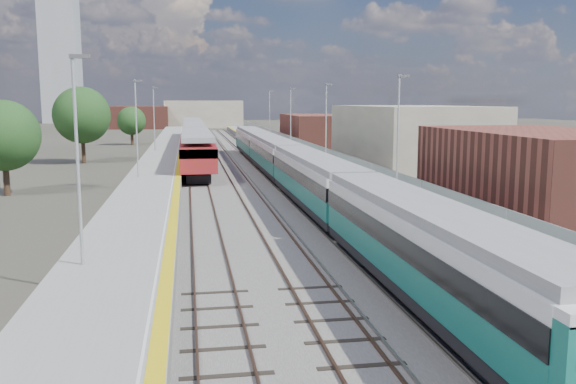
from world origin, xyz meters
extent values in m
plane|color=#47443A|center=(0.00, 50.00, 0.00)|extent=(320.00, 320.00, 0.00)
cube|color=#565451|center=(-2.25, 52.50, 0.03)|extent=(10.50, 155.00, 0.06)
cube|color=#4C3323|center=(0.78, 55.00, 0.11)|extent=(0.07, 160.00, 0.14)
cube|color=#4C3323|center=(2.22, 55.00, 0.11)|extent=(0.07, 160.00, 0.14)
cube|color=#4C3323|center=(-2.72, 55.00, 0.11)|extent=(0.07, 160.00, 0.14)
cube|color=#4C3323|center=(-1.28, 55.00, 0.11)|extent=(0.07, 160.00, 0.14)
cube|color=#4C3323|center=(-6.22, 55.00, 0.11)|extent=(0.07, 160.00, 0.14)
cube|color=#4C3323|center=(-4.78, 55.00, 0.11)|extent=(0.07, 160.00, 0.14)
cube|color=gray|center=(0.45, 55.00, 0.10)|extent=(0.08, 160.00, 0.10)
cube|color=gray|center=(-0.95, 55.00, 0.10)|extent=(0.08, 160.00, 0.10)
cube|color=slate|center=(5.25, 52.50, 0.50)|extent=(4.70, 155.00, 1.00)
cube|color=gray|center=(5.25, 52.50, 1.00)|extent=(4.70, 155.00, 0.03)
cube|color=gold|center=(3.15, 52.50, 1.02)|extent=(0.40, 155.00, 0.01)
cube|color=gray|center=(7.45, 52.50, 1.60)|extent=(0.06, 155.00, 1.20)
cylinder|color=#9EA0A3|center=(6.60, 22.00, 4.77)|extent=(0.12, 0.12, 7.50)
cube|color=#4C4C4F|center=(6.85, 22.00, 8.42)|extent=(0.70, 0.18, 0.14)
cylinder|color=#9EA0A3|center=(6.60, 42.00, 4.77)|extent=(0.12, 0.12, 7.50)
cube|color=#4C4C4F|center=(6.85, 42.00, 8.42)|extent=(0.70, 0.18, 0.14)
cylinder|color=#9EA0A3|center=(6.60, 62.00, 4.77)|extent=(0.12, 0.12, 7.50)
cube|color=#4C4C4F|center=(6.85, 62.00, 8.42)|extent=(0.70, 0.18, 0.14)
cylinder|color=#9EA0A3|center=(6.60, 82.00, 4.77)|extent=(0.12, 0.12, 7.50)
cube|color=#4C4C4F|center=(6.85, 82.00, 8.42)|extent=(0.70, 0.18, 0.14)
cube|color=slate|center=(-9.05, 52.50, 0.50)|extent=(4.30, 155.00, 1.00)
cube|color=gray|center=(-9.05, 52.50, 1.00)|extent=(4.30, 155.00, 0.03)
cube|color=gold|center=(-7.15, 52.50, 1.02)|extent=(0.45, 155.00, 0.01)
cube|color=silver|center=(-7.50, 52.50, 1.03)|extent=(0.08, 155.00, 0.01)
cylinder|color=#9EA0A3|center=(-10.20, 8.00, 4.77)|extent=(0.12, 0.12, 7.50)
cube|color=#4C4C4F|center=(-9.95, 8.00, 8.42)|extent=(0.70, 0.18, 0.14)
cylinder|color=#9EA0A3|center=(-10.20, 34.00, 4.77)|extent=(0.12, 0.12, 7.50)
cube|color=#4C4C4F|center=(-9.95, 34.00, 8.42)|extent=(0.70, 0.18, 0.14)
cylinder|color=#9EA0A3|center=(-10.20, 60.00, 4.77)|extent=(0.12, 0.12, 7.50)
cube|color=#4C4C4F|center=(-9.95, 60.00, 8.42)|extent=(0.70, 0.18, 0.14)
cube|color=brown|center=(14.00, 18.00, 2.60)|extent=(9.00, 16.00, 5.20)
cube|color=gray|center=(16.00, 45.00, 3.20)|extent=(11.00, 22.00, 6.40)
cube|color=brown|center=(13.00, 78.00, 2.40)|extent=(8.00, 18.00, 4.80)
cube|color=gray|center=(-2.00, 150.00, 3.50)|extent=(20.00, 14.00, 7.00)
cube|color=brown|center=(-18.00, 145.00, 2.80)|extent=(14.00, 12.00, 5.60)
cube|color=gray|center=(-45.00, 190.00, 20.00)|extent=(11.00, 11.00, 40.00)
cube|color=black|center=(1.50, 4.40, 0.81)|extent=(2.50, 17.95, 0.42)
cube|color=#136354|center=(1.50, 4.40, 1.55)|extent=(2.60, 17.95, 1.05)
cube|color=black|center=(1.50, 4.40, 2.38)|extent=(2.65, 17.95, 0.72)
cube|color=silver|center=(1.50, 4.40, 2.95)|extent=(2.60, 17.95, 0.44)
cube|color=gray|center=(1.50, 4.40, 3.33)|extent=(2.30, 17.95, 0.37)
cube|color=black|center=(1.50, 22.85, 0.81)|extent=(2.50, 17.95, 0.42)
cube|color=#136354|center=(1.50, 22.85, 1.55)|extent=(2.60, 17.95, 1.05)
cube|color=black|center=(1.50, 22.85, 2.38)|extent=(2.65, 17.95, 0.72)
cube|color=silver|center=(1.50, 22.85, 2.95)|extent=(2.60, 17.95, 0.44)
cube|color=gray|center=(1.50, 22.85, 3.33)|extent=(2.30, 17.95, 0.37)
cube|color=black|center=(1.50, 41.31, 0.81)|extent=(2.50, 17.95, 0.42)
cube|color=#136354|center=(1.50, 41.31, 1.55)|extent=(2.60, 17.95, 1.05)
cube|color=black|center=(1.50, 41.31, 2.38)|extent=(2.65, 17.95, 0.72)
cube|color=silver|center=(1.50, 41.31, 2.95)|extent=(2.60, 17.95, 0.44)
cube|color=gray|center=(1.50, 41.31, 3.33)|extent=(2.30, 17.95, 0.37)
cube|color=black|center=(1.50, 59.76, 0.81)|extent=(2.50, 17.95, 0.42)
cube|color=#136354|center=(1.50, 59.76, 1.55)|extent=(2.60, 17.95, 1.05)
cube|color=black|center=(1.50, 59.76, 2.38)|extent=(2.65, 17.95, 0.72)
cube|color=silver|center=(1.50, 59.76, 2.95)|extent=(2.60, 17.95, 0.44)
cube|color=gray|center=(1.50, 59.76, 3.33)|extent=(2.30, 17.95, 0.37)
cube|color=black|center=(-5.50, 44.26, 0.50)|extent=(2.04, 17.32, 0.71)
cube|color=maroon|center=(-5.50, 44.26, 2.20)|extent=(3.00, 20.37, 2.14)
cube|color=black|center=(-5.50, 44.26, 2.73)|extent=(3.07, 20.37, 0.75)
cube|color=gray|center=(-5.50, 44.26, 3.81)|extent=(2.68, 20.37, 0.43)
cube|color=black|center=(-5.50, 65.13, 0.50)|extent=(2.04, 17.32, 0.71)
cube|color=maroon|center=(-5.50, 65.13, 2.20)|extent=(3.00, 20.37, 2.14)
cube|color=black|center=(-5.50, 65.13, 2.73)|extent=(3.07, 20.37, 0.75)
cube|color=gray|center=(-5.50, 65.13, 3.81)|extent=(2.68, 20.37, 0.43)
cube|color=black|center=(-5.50, 86.01, 0.50)|extent=(2.04, 17.32, 0.71)
cube|color=maroon|center=(-5.50, 86.01, 2.20)|extent=(3.00, 20.37, 2.14)
cube|color=black|center=(-5.50, 86.01, 2.73)|extent=(3.07, 20.37, 0.75)
cube|color=gray|center=(-5.50, 86.01, 3.81)|extent=(2.68, 20.37, 0.43)
cylinder|color=#382619|center=(-19.51, 32.64, 1.22)|extent=(0.44, 0.44, 2.45)
sphere|color=#213C17|center=(-19.51, 32.64, 4.42)|extent=(5.17, 5.17, 5.17)
cylinder|color=#382619|center=(-17.80, 56.15, 1.48)|extent=(0.44, 0.44, 2.96)
sphere|color=#213C17|center=(-17.80, 56.15, 5.35)|extent=(6.25, 6.25, 6.25)
cylinder|color=#382619|center=(-14.97, 84.64, 1.06)|extent=(0.44, 0.44, 2.11)
sphere|color=#213C17|center=(-14.97, 84.64, 3.81)|extent=(4.46, 4.46, 4.46)
cylinder|color=#382619|center=(22.10, 67.68, 0.96)|extent=(0.44, 0.44, 1.91)
sphere|color=#213C17|center=(22.10, 67.68, 3.45)|extent=(4.04, 4.04, 4.04)
camera|label=1|loc=(-6.34, -14.37, 6.89)|focal=38.00mm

